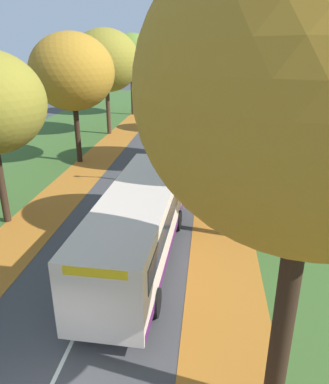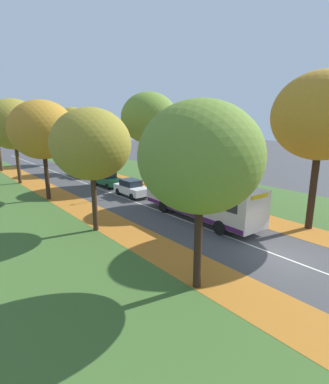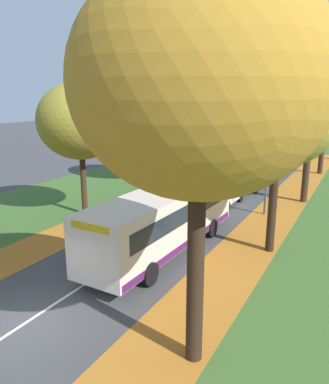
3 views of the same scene
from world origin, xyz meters
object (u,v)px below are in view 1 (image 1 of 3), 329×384
Objects in this scene: streetlamp_right at (207,129)px; tree_right_distant at (230,54)px; tree_right_mid at (243,57)px; car_green_following at (175,149)px; tree_left_distant at (131,58)px; car_black_third_in_line at (184,128)px; tree_left_mid at (72,72)px; tree_left_far at (105,61)px; bus at (139,222)px; tree_right_far at (231,61)px; car_white_lead at (162,171)px; tree_right_near at (258,95)px; tree_right_nearest at (318,90)px.

tree_right_distant is at bearing 85.34° from streetlamp_right.
tree_right_mid is 8.21m from car_green_following.
tree_left_distant reaches higher than car_black_third_in_line.
tree_right_distant is (11.47, 20.50, 0.65)m from tree_left_mid.
tree_left_far is at bearing -136.06° from tree_right_distant.
tree_left_mid is 15.40m from bus.
tree_left_far is at bearing -173.34° from tree_right_far.
car_white_lead is at bearing 162.17° from streetlamp_right.
tree_right_mid reaches higher than tree_right_near.
tree_right_far is 2.03× the size of car_black_third_in_line.
car_black_third_in_line is (-4.29, 9.40, -6.61)m from tree_right_mid.
tree_left_far is 17.34m from streetlamp_right.
tree_left_distant is 34.00m from bus.
tree_left_mid is 2.13× the size of car_white_lead.
car_green_following is at bearing 101.80° from tree_right_nearest.
tree_left_distant is at bearing 106.00° from tree_right_nearest.
car_white_lead is at bearing -144.54° from tree_right_mid.
tree_left_distant is 25.55m from car_white_lead.
car_green_following is (-4.30, 20.61, -6.72)m from tree_right_nearest.
tree_left_far is at bearing -91.13° from tree_left_distant.
tree_right_near reaches higher than bus.
tree_right_far reaches higher than car_white_lead.
tree_left_mid is 12.64m from car_black_third_in_line.
tree_right_near is 0.84× the size of tree_right_mid.
tree_right_nearest is at bearing -68.11° from tree_left_far.
tree_right_distant reaches higher than bus.
tree_right_nearest is at bearing -78.20° from car_green_following.
tree_right_far is at bearing 65.32° from car_green_following.
streetlamp_right reaches higher than car_black_third_in_line.
tree_right_mid is 1.18× the size of tree_right_far.
tree_right_nearest is at bearing -82.52° from streetlamp_right.
tree_left_distant is at bearing 140.00° from tree_right_far.
tree_left_distant is 1.02× the size of tree_right_distant.
tree_right_nearest is (11.29, -19.21, 1.13)m from tree_left_mid.
tree_right_far is (11.39, 1.33, -0.03)m from tree_left_far.
streetlamp_right is at bearing -68.83° from car_green_following.
tree_left_far is at bearing 117.28° from car_white_lead.
car_white_lead is (-2.72, 0.88, -2.92)m from streetlamp_right.
tree_right_mid is 0.98× the size of bus.
streetlamp_right is at bearing -17.83° from car_white_lead.
tree_right_distant is 1.53× the size of streetlamp_right.
tree_left_mid is at bearing 149.21° from car_white_lead.
car_black_third_in_line is (0.46, 12.78, 0.00)m from car_white_lead.
streetlamp_right is (9.36, -24.86, -2.90)m from tree_left_distant.
tree_right_far is at bearing 24.05° from car_black_third_in_line.
tree_right_nearest reaches higher than tree_right_distant.
tree_right_nearest is (11.45, -28.50, 0.79)m from tree_left_far.
bus is (6.93, -12.92, -4.69)m from tree_left_mid.
tree_right_near is at bearing -69.73° from car_green_following.
tree_right_near reaches higher than car_green_following.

